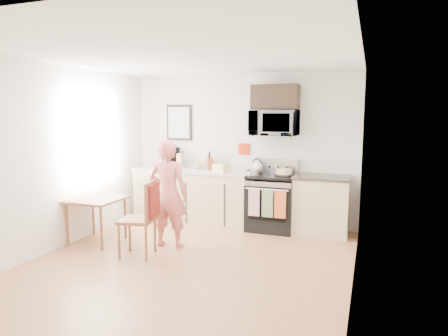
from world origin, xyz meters
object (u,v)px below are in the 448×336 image
(dining_table, at_px, (96,203))
(chair, at_px, (147,208))
(person, at_px, (168,193))
(cake, at_px, (284,172))
(microwave, at_px, (274,123))
(range, at_px, (272,204))

(dining_table, xyz_separation_m, chair, (1.03, -0.26, 0.07))
(person, relative_size, cake, 4.96)
(dining_table, relative_size, chair, 0.70)
(dining_table, relative_size, cake, 2.28)
(microwave, distance_m, chair, 2.55)
(chair, bearing_deg, microwave, 44.90)
(range, bearing_deg, microwave, 90.06)
(range, height_order, dining_table, range)
(range, distance_m, microwave, 1.33)
(microwave, relative_size, chair, 0.74)
(range, height_order, person, person)
(dining_table, bearing_deg, microwave, 36.15)
(person, bearing_deg, chair, 75.12)
(range, xyz_separation_m, person, (-1.19, -1.34, 0.34))
(microwave, distance_m, cake, 0.82)
(dining_table, distance_m, chair, 1.06)
(microwave, height_order, dining_table, microwave)
(chair, height_order, cake, cake)
(person, xyz_separation_m, chair, (-0.06, -0.48, -0.12))
(microwave, xyz_separation_m, dining_table, (-2.28, -1.67, -1.17))
(dining_table, height_order, chair, chair)
(chair, relative_size, cake, 3.27)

